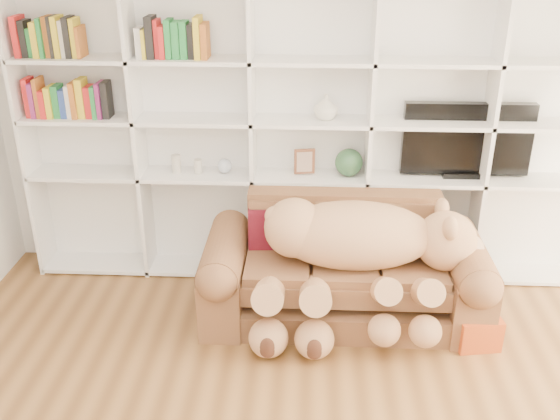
# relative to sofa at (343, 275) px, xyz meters

# --- Properties ---
(wall_back) EXTENTS (5.00, 0.02, 2.70)m
(wall_back) POSITION_rel_sofa_xyz_m (-0.26, 0.79, 1.03)
(wall_back) COLOR white
(wall_back) RESTS_ON floor
(bookshelf) EXTENTS (4.43, 0.35, 2.40)m
(bookshelf) POSITION_rel_sofa_xyz_m (-0.50, 0.65, 0.99)
(bookshelf) COLOR white
(bookshelf) RESTS_ON floor
(sofa) EXTENTS (2.02, 0.87, 0.85)m
(sofa) POSITION_rel_sofa_xyz_m (0.00, 0.00, 0.00)
(sofa) COLOR brown
(sofa) RESTS_ON floor
(teddy_bear) EXTENTS (1.61, 0.86, 0.93)m
(teddy_bear) POSITION_rel_sofa_xyz_m (0.07, -0.17, 0.28)
(teddy_bear) COLOR tan
(teddy_bear) RESTS_ON sofa
(throw_pillow) EXTENTS (0.34, 0.20, 0.34)m
(throw_pillow) POSITION_rel_sofa_xyz_m (-0.54, 0.14, 0.27)
(throw_pillow) COLOR #520E15
(throw_pillow) RESTS_ON sofa
(gift_box) EXTENTS (0.33, 0.31, 0.23)m
(gift_box) POSITION_rel_sofa_xyz_m (0.90, -0.33, -0.20)
(gift_box) COLOR #BA4718
(gift_box) RESTS_ON floor
(tv) EXTENTS (0.98, 0.18, 0.58)m
(tv) POSITION_rel_sofa_xyz_m (0.93, 0.64, 0.83)
(tv) COLOR black
(tv) RESTS_ON bookshelf
(picture_frame) EXTENTS (0.16, 0.05, 0.20)m
(picture_frame) POSITION_rel_sofa_xyz_m (-0.30, 0.59, 0.66)
(picture_frame) COLOR brown
(picture_frame) RESTS_ON bookshelf
(green_vase) EXTENTS (0.22, 0.22, 0.22)m
(green_vase) POSITION_rel_sofa_xyz_m (0.04, 0.59, 0.65)
(green_vase) COLOR #2D5834
(green_vase) RESTS_ON bookshelf
(figurine_tall) EXTENTS (0.09, 0.09, 0.14)m
(figurine_tall) POSITION_rel_sofa_xyz_m (-1.31, 0.59, 0.62)
(figurine_tall) COLOR beige
(figurine_tall) RESTS_ON bookshelf
(figurine_short) EXTENTS (0.06, 0.06, 0.11)m
(figurine_short) POSITION_rel_sofa_xyz_m (-1.14, 0.59, 0.60)
(figurine_short) COLOR beige
(figurine_short) RESTS_ON bookshelf
(snow_globe) EXTENTS (0.11, 0.11, 0.11)m
(snow_globe) POSITION_rel_sofa_xyz_m (-0.93, 0.59, 0.61)
(snow_globe) COLOR silver
(snow_globe) RESTS_ON bookshelf
(shelf_vase) EXTENTS (0.22, 0.22, 0.19)m
(shelf_vase) POSITION_rel_sofa_xyz_m (-0.15, 0.59, 1.09)
(shelf_vase) COLOR silver
(shelf_vase) RESTS_ON bookshelf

